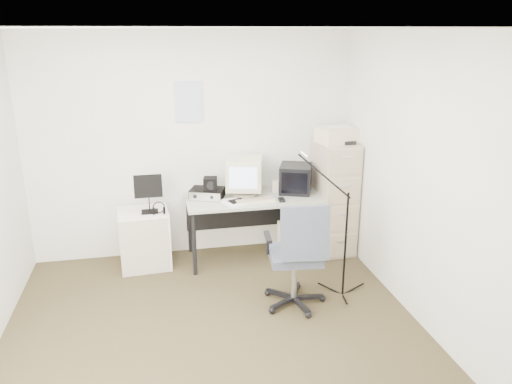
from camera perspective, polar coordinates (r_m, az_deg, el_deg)
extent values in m
cube|color=#39351F|center=(4.47, -4.57, -15.98)|extent=(3.60, 3.60, 0.01)
cube|color=white|center=(3.71, -5.57, 18.10)|extent=(3.60, 3.60, 0.01)
cube|color=white|center=(5.64, -7.30, 5.16)|extent=(3.60, 0.02, 2.50)
cube|color=white|center=(2.29, 0.74, -14.63)|extent=(3.60, 0.02, 2.50)
cube|color=white|center=(4.48, 18.47, 1.00)|extent=(0.02, 3.60, 2.50)
cube|color=white|center=(5.54, -7.70, 10.17)|extent=(0.30, 0.02, 0.44)
cube|color=tan|center=(5.84, 8.86, -0.59)|extent=(0.40, 0.60, 1.30)
cube|color=beige|center=(5.62, 9.32, 6.43)|extent=(0.49, 0.39, 0.17)
cube|color=#989986|center=(5.66, -0.25, -4.06)|extent=(1.50, 0.70, 0.73)
cube|color=beige|center=(5.53, -1.33, 1.74)|extent=(0.47, 0.48, 0.42)
cube|color=black|center=(5.68, 4.56, 1.55)|extent=(0.45, 0.46, 0.32)
cube|color=#BDB2A0|center=(5.68, 2.27, 0.67)|extent=(0.10, 0.10, 0.14)
cube|color=beige|center=(5.36, -0.21, -1.03)|extent=(0.45, 0.21, 0.02)
cube|color=black|center=(5.39, 2.93, -0.88)|extent=(0.06, 0.11, 0.03)
cube|color=black|center=(5.51, -5.60, -0.14)|extent=(0.43, 0.36, 0.10)
cube|color=black|center=(5.43, -5.24, 0.95)|extent=(0.17, 0.16, 0.14)
cube|color=white|center=(5.32, -2.62, -1.21)|extent=(0.28, 0.32, 0.02)
cube|color=beige|center=(5.67, 4.68, -5.74)|extent=(0.37, 0.50, 0.42)
cube|color=#41464F|center=(4.66, 4.44, -6.96)|extent=(0.67, 0.67, 1.05)
cube|color=white|center=(5.59, -12.60, -5.25)|extent=(0.55, 0.45, 0.65)
cube|color=black|center=(5.34, -12.18, -0.15)|extent=(0.33, 0.25, 0.42)
torus|color=black|center=(5.33, -11.04, -2.01)|extent=(0.17, 0.17, 0.03)
cylinder|color=black|center=(4.82, 10.29, -4.21)|extent=(0.03, 0.03, 1.38)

